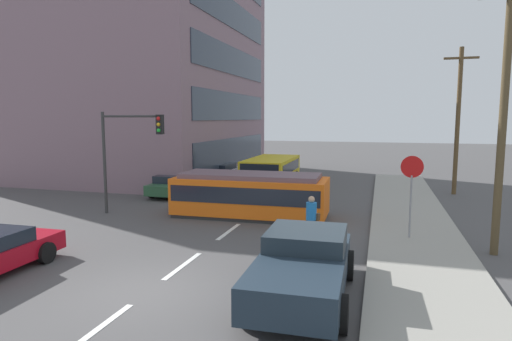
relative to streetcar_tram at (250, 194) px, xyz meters
name	(u,v)px	position (x,y,z in m)	size (l,w,h in m)	color
ground_plane	(257,210)	(-0.04, 1.28, -0.99)	(120.00, 120.00, 0.00)	#4B494A
sidewalk_curb_right	(418,244)	(6.76, -2.72, -0.92)	(3.20, 36.00, 0.14)	#99958B
lane_stripe_0	(98,329)	(-0.04, -10.72, -0.98)	(0.16, 2.40, 0.01)	silver
lane_stripe_1	(183,266)	(-0.04, -6.72, -0.98)	(0.16, 2.40, 0.01)	silver
lane_stripe_2	(229,231)	(-0.04, -2.72, -0.98)	(0.16, 2.40, 0.01)	silver
lane_stripe_3	(280,193)	(-0.04, 6.00, -0.98)	(0.16, 2.40, 0.01)	silver
lane_stripe_4	(299,179)	(-0.04, 12.00, -0.98)	(0.16, 2.40, 0.01)	silver
corner_building	(132,69)	(-13.05, 11.93, 7.01)	(16.45, 17.11, 16.00)	gray
streetcar_tram	(250,194)	(0.00, 0.00, 0.00)	(6.73, 2.69, 1.92)	orange
city_bus	(271,171)	(-1.02, 7.82, 0.08)	(2.56, 5.70, 1.85)	gold
pedestrian_crossing	(311,217)	(3.23, -3.44, -0.04)	(0.47, 0.36, 1.67)	#243950
pickup_truck_parked	(303,265)	(3.74, -7.97, -0.19)	(2.38, 5.05, 1.55)	#1E2C3A
parked_sedan_mid	(176,184)	(-5.56, 3.96, -0.37)	(1.93, 4.25, 1.19)	#295535
parked_sedan_far	(221,171)	(-5.14, 9.97, -0.37)	(1.98, 4.11, 1.19)	silver
stop_sign	(412,180)	(6.50, -2.16, 1.21)	(0.76, 0.07, 2.88)	gray
traffic_light_mast	(128,142)	(-5.26, -1.19, 2.26)	(3.04, 0.33, 4.59)	#333333
utility_pole_near	(503,114)	(9.01, -3.00, 3.46)	(1.80, 0.24, 8.53)	brown
utility_pole_mid	(458,119)	(9.53, 8.55, 3.28)	(1.80, 0.24, 8.18)	brown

